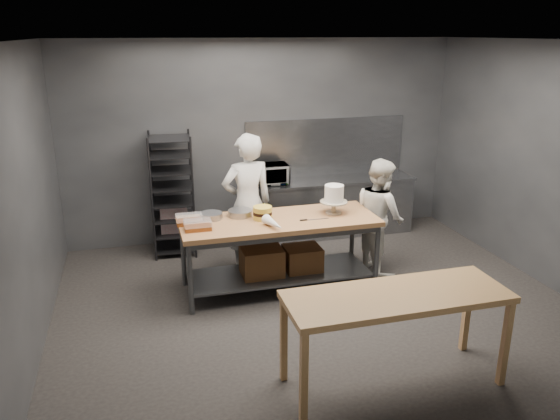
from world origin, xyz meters
name	(u,v)px	position (x,y,z in m)	size (l,w,h in m)	color
ground	(316,303)	(0.00, 0.00, 0.00)	(6.00, 6.00, 0.00)	black
back_wall	(264,141)	(0.00, 2.50, 1.50)	(6.00, 0.04, 3.00)	#4C4F54
work_table	(279,245)	(-0.31, 0.53, 0.57)	(2.40, 0.90, 0.92)	#99643D
near_counter	(397,303)	(0.18, -1.62, 0.81)	(2.00, 0.70, 0.90)	olive
back_counter	(331,207)	(1.00, 2.18, 0.45)	(2.60, 0.60, 0.90)	slate
splashback_panel	(326,147)	(1.00, 2.48, 1.35)	(2.60, 0.02, 0.90)	slate
speed_rack	(173,195)	(-1.46, 2.10, 0.86)	(0.64, 0.69, 1.75)	black
chef_behind	(247,204)	(-0.56, 1.18, 0.94)	(0.68, 0.45, 1.87)	silver
chef_right	(379,216)	(1.11, 0.71, 0.77)	(0.75, 0.58, 1.54)	white
microwave	(270,174)	(0.00, 2.18, 1.05)	(0.54, 0.37, 0.30)	black
frosted_cake_stand	(334,196)	(0.41, 0.56, 1.15)	(0.34, 0.34, 0.36)	#AEA28B
layer_cake	(263,213)	(-0.50, 0.57, 1.00)	(0.23, 0.23, 0.16)	gold
cake_pans	(227,214)	(-0.90, 0.76, 0.96)	(0.65, 0.30, 0.07)	gray
piping_bag	(274,224)	(-0.45, 0.21, 0.98)	(0.12, 0.12, 0.38)	white
offset_spatula	(310,220)	(0.05, 0.39, 0.93)	(0.36, 0.02, 0.02)	slate
pastry_clamshells	(193,222)	(-1.34, 0.53, 0.98)	(0.38, 0.44, 0.11)	#9D521F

